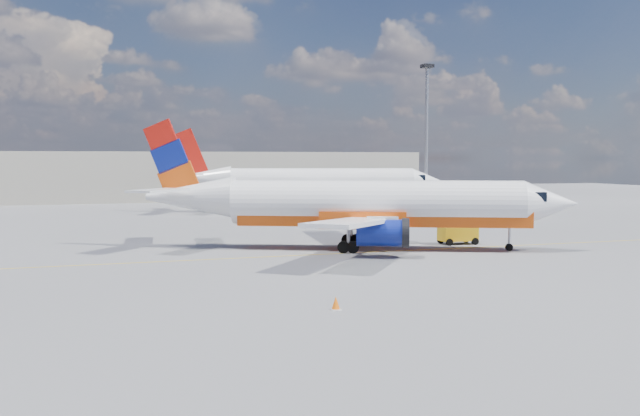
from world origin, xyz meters
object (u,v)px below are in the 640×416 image
object	(u,v)px
second_jet	(313,184)
traffic_cone	(336,303)
main_jet	(362,205)
gse_tug	(457,232)

from	to	relation	value
second_jet	traffic_cone	world-z (taller)	second_jet
main_jet	traffic_cone	world-z (taller)	main_jet
main_jet	second_jet	size ratio (longest dim) A/B	0.91
second_jet	gse_tug	bearing A→B (deg)	-74.48
gse_tug	traffic_cone	world-z (taller)	gse_tug
main_jet	traffic_cone	distance (m)	22.19
main_jet	second_jet	world-z (taller)	second_jet
main_jet	gse_tug	world-z (taller)	main_jet
gse_tug	traffic_cone	xyz separation A→B (m)	(-17.81, -20.45, -0.69)
traffic_cone	gse_tug	bearing A→B (deg)	48.94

